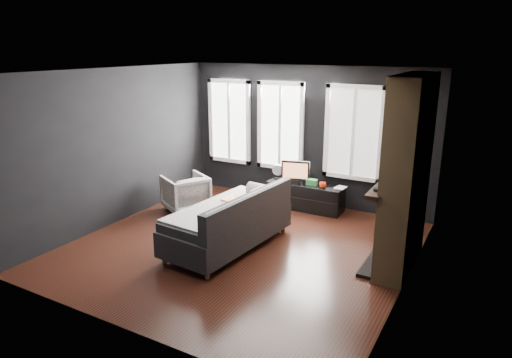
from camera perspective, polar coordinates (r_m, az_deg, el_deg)
The scene contains 18 objects.
floor at distance 7.28m, azimuth -1.86°, elevation -8.44°, with size 5.00×5.00×0.00m, color black.
ceiling at distance 6.61m, azimuth -2.08°, elevation 13.31°, with size 5.00×5.00×0.00m, color white.
wall_back at distance 9.00m, azimuth 6.31°, elevation 5.38°, with size 5.00×0.02×2.70m, color black.
wall_left at distance 8.36m, azimuth -16.84°, elevation 3.92°, with size 0.02×5.00×2.70m, color black.
wall_right at distance 5.97m, azimuth 19.06°, elevation -1.12°, with size 0.02×5.00×2.70m, color black.
windows at distance 9.01m, azimuth 3.73°, elevation 12.07°, with size 4.00×0.16×1.76m, color white, non-canonical shape.
fireplace at distance 6.57m, azimuth 18.33°, elevation 0.51°, with size 0.70×1.62×2.70m, color #93724C, non-canonical shape.
sofa at distance 7.12m, azimuth -3.53°, elevation -4.89°, with size 1.10×2.20×0.95m, color #252528, non-canonical shape.
stripe_pillow at distance 7.29m, azimuth 0.34°, elevation -2.60°, with size 0.09×0.39×0.39m, color gray.
armchair at distance 8.78m, azimuth -8.82°, elevation -1.52°, with size 0.75×0.70×0.77m, color silver.
media_console at distance 8.85m, azimuth 6.17°, elevation -2.16°, with size 1.47×0.46×0.51m, color black, non-canonical shape.
monitor at distance 8.75m, azimuth 4.95°, elevation 1.08°, with size 0.55×0.12×0.49m, color black, non-canonical shape.
desk_fan at distance 9.00m, azimuth 2.72°, elevation 0.92°, with size 0.21×0.21×0.30m, color gray, non-canonical shape.
mug at distance 8.57m, azimuth 8.34°, elevation -0.64°, with size 0.13×0.10×0.13m, color #F2390F.
book at distance 8.59m, azimuth 10.01°, elevation -0.26°, with size 0.18×0.02×0.25m, color tan.
storage_box at distance 8.70m, azimuth 7.00°, elevation -0.39°, with size 0.20×0.13×0.11m, color #2B7232.
mantel_vase at distance 7.05m, azimuth 17.05°, elevation 1.39°, with size 0.17×0.18×0.17m, color gold.
mantel_clock at distance 6.13m, azimuth 14.94°, elevation -1.30°, with size 0.11×0.11×0.04m, color black.
Camera 1 is at (3.42, -5.65, 3.05)m, focal length 32.00 mm.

